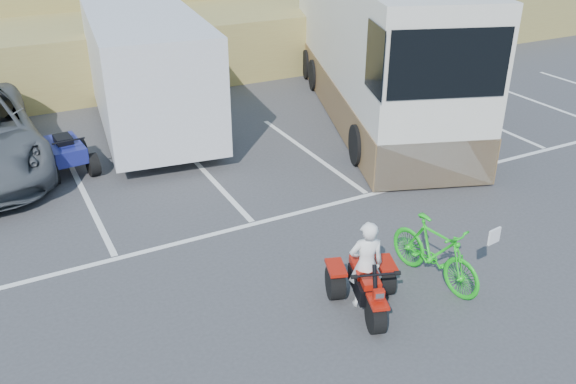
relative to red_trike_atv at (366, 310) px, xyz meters
name	(u,v)px	position (x,y,z in m)	size (l,w,h in m)	color
ground	(315,288)	(-0.43, 0.86, 0.00)	(100.00, 100.00, 0.00)	#3B3B3E
parking_stripes	(258,182)	(0.43, 4.92, 0.00)	(28.00, 5.16, 0.01)	white
grass_embankment	(100,27)	(-0.43, 16.34, 1.42)	(40.00, 8.50, 3.10)	olive
red_trike_atv	(366,310)	(0.00, 0.00, 0.00)	(1.08, 1.45, 0.94)	#A41509
rider	(366,265)	(0.05, 0.14, 0.75)	(0.54, 0.36, 1.49)	white
green_dirt_bike	(435,252)	(1.42, 0.15, 0.56)	(0.53, 1.88, 1.13)	#14BF19
cargo_trailer	(148,69)	(-0.69, 9.22, 1.66)	(3.42, 6.84, 3.06)	silver
rv_motorhome	(375,53)	(5.47, 7.84, 1.68)	(6.21, 11.04, 3.87)	silver
quad_atv_blue	(69,172)	(-3.23, 7.46, 0.00)	(1.13, 1.51, 0.99)	navy
quad_atv_green	(168,128)	(-0.32, 9.14, 0.00)	(1.11, 1.48, 0.97)	#145A21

